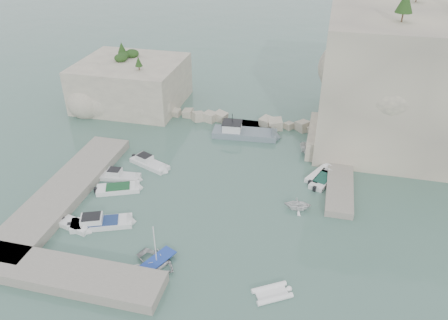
% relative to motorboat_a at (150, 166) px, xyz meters
% --- Properties ---
extents(ground, '(400.00, 400.00, 0.00)m').
position_rel_motorboat_a_xyz_m(ground, '(10.01, -7.23, 0.00)').
color(ground, '#4B7164').
rests_on(ground, ground).
extents(cliff_east, '(26.00, 22.00, 17.00)m').
position_rel_motorboat_a_xyz_m(cliff_east, '(33.01, 15.77, 8.50)').
color(cliff_east, beige).
rests_on(cliff_east, ground).
extents(cliff_terrace, '(8.00, 10.00, 2.50)m').
position_rel_motorboat_a_xyz_m(cliff_terrace, '(23.01, 10.77, 1.25)').
color(cliff_terrace, beige).
rests_on(cliff_terrace, ground).
extents(outcrop_west, '(16.00, 14.00, 7.00)m').
position_rel_motorboat_a_xyz_m(outcrop_west, '(-9.99, 17.77, 3.50)').
color(outcrop_west, beige).
rests_on(outcrop_west, ground).
extents(quay_west, '(5.00, 24.00, 1.10)m').
position_rel_motorboat_a_xyz_m(quay_west, '(-6.99, -8.23, 0.55)').
color(quay_west, '#9E9689').
rests_on(quay_west, ground).
extents(quay_south, '(18.00, 4.00, 1.10)m').
position_rel_motorboat_a_xyz_m(quay_south, '(0.01, -19.73, 0.55)').
color(quay_south, '#9E9689').
rests_on(quay_south, ground).
extents(ledge_east, '(3.00, 16.00, 0.80)m').
position_rel_motorboat_a_xyz_m(ledge_east, '(23.51, 2.77, 0.40)').
color(ledge_east, '#9E9689').
rests_on(ledge_east, ground).
extents(breakwater, '(28.00, 3.00, 1.40)m').
position_rel_motorboat_a_xyz_m(breakwater, '(9.01, 14.77, 0.70)').
color(breakwater, beige).
rests_on(breakwater, ground).
extents(motorboat_a, '(6.23, 3.97, 1.40)m').
position_rel_motorboat_a_xyz_m(motorboat_a, '(0.00, 0.00, 0.00)').
color(motorboat_a, silver).
rests_on(motorboat_a, ground).
extents(motorboat_b, '(5.29, 2.18, 1.40)m').
position_rel_motorboat_a_xyz_m(motorboat_b, '(-2.26, -3.64, 0.00)').
color(motorboat_b, silver).
rests_on(motorboat_b, ground).
extents(motorboat_c, '(5.71, 3.90, 0.70)m').
position_rel_motorboat_a_xyz_m(motorboat_c, '(-1.47, -6.00, 0.00)').
color(motorboat_c, white).
rests_on(motorboat_c, ground).
extents(motorboat_d, '(7.09, 4.43, 1.40)m').
position_rel_motorboat_a_xyz_m(motorboat_d, '(-0.39, -12.18, 0.00)').
color(motorboat_d, white).
rests_on(motorboat_d, ground).
extents(motorboat_e, '(4.08, 2.42, 0.70)m').
position_rel_motorboat_a_xyz_m(motorboat_e, '(-2.83, -13.12, 0.00)').
color(motorboat_e, white).
rests_on(motorboat_e, ground).
extents(rowboat, '(5.20, 4.60, 0.89)m').
position_rel_motorboat_a_xyz_m(rowboat, '(7.22, -16.14, 0.00)').
color(rowboat, silver).
rests_on(rowboat, ground).
extents(inflatable_dinghy, '(3.90, 3.29, 0.44)m').
position_rel_motorboat_a_xyz_m(inflatable_dinghy, '(18.13, -17.19, 0.00)').
color(inflatable_dinghy, white).
rests_on(inflatable_dinghy, ground).
extents(tender_east_a, '(3.19, 2.83, 1.55)m').
position_rel_motorboat_a_xyz_m(tender_east_a, '(19.08, -4.59, 0.00)').
color(tender_east_a, white).
rests_on(tender_east_a, ground).
extents(tender_east_b, '(3.33, 5.26, 0.70)m').
position_rel_motorboat_a_xyz_m(tender_east_b, '(21.50, 1.46, 0.00)').
color(tender_east_b, white).
rests_on(tender_east_b, ground).
extents(tender_east_c, '(3.86, 5.40, 0.70)m').
position_rel_motorboat_a_xyz_m(tender_east_c, '(21.20, 2.59, 0.00)').
color(tender_east_c, white).
rests_on(tender_east_c, ground).
extents(tender_east_d, '(4.71, 3.63, 1.72)m').
position_rel_motorboat_a_xyz_m(tender_east_d, '(20.14, 7.18, 0.00)').
color(tender_east_d, silver).
rests_on(tender_east_d, ground).
extents(work_boat, '(10.16, 3.74, 2.20)m').
position_rel_motorboat_a_xyz_m(work_boat, '(10.15, 10.67, 0.00)').
color(work_boat, slate).
rests_on(work_boat, ground).
extents(rowboat_mast, '(0.10, 0.10, 4.20)m').
position_rel_motorboat_a_xyz_m(rowboat_mast, '(7.22, -16.14, 2.55)').
color(rowboat_mast, white).
rests_on(rowboat_mast, rowboat).
extents(vegetation, '(53.48, 13.88, 13.40)m').
position_rel_motorboat_a_xyz_m(vegetation, '(27.84, 17.18, 17.93)').
color(vegetation, '#1E4219').
rests_on(vegetation, ground).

